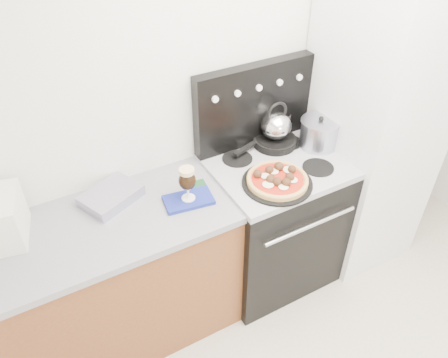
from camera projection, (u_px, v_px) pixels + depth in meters
room_shell at (396, 218)px, 1.69m from camera, size 3.52×3.01×2.52m
base_cabinet at (104, 289)px, 2.43m from camera, size 1.45×0.60×0.86m
countertop at (88, 231)px, 2.15m from camera, size 1.48×0.63×0.04m
stove_body at (272, 223)px, 2.82m from camera, size 0.76×0.65×0.88m
cooktop at (277, 166)px, 2.54m from camera, size 0.76×0.65×0.04m
backguard at (254, 105)px, 2.56m from camera, size 0.76×0.08×0.50m
fridge at (371, 130)px, 2.76m from camera, size 0.64×0.68×1.90m
foil_sheet at (111, 196)px, 2.28m from camera, size 0.35×0.31×0.06m
oven_mitt at (189, 200)px, 2.29m from camera, size 0.27×0.18×0.02m
beer_glass at (187, 184)px, 2.22m from camera, size 0.09×0.09×0.20m
pizza_pan at (277, 183)px, 2.38m from camera, size 0.42×0.42×0.01m
pizza at (278, 179)px, 2.36m from camera, size 0.40×0.40×0.05m
skillet at (275, 141)px, 2.67m from camera, size 0.33×0.33×0.05m
tea_kettle at (276, 124)px, 2.59m from camera, size 0.19×0.19×0.20m
stock_pot at (319, 134)px, 2.62m from camera, size 0.25×0.25×0.16m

